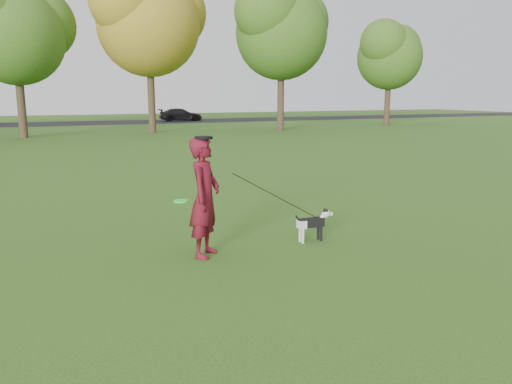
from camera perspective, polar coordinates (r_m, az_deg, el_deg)
name	(u,v)px	position (r m, az deg, el deg)	size (l,w,h in m)	color
ground	(243,246)	(8.78, -1.50, -6.16)	(120.00, 120.00, 0.00)	#285116
road	(77,123)	(47.96, -19.80, 7.40)	(120.00, 7.00, 0.02)	black
man	(205,198)	(8.06, -5.88, -0.63)	(0.71, 0.47, 1.95)	#5B0D16
dog	(314,222)	(9.03, 6.62, -3.38)	(0.78, 0.16, 0.59)	black
car_right	(181,115)	(49.48, -8.60, 8.73)	(1.69, 4.15, 1.20)	black
man_held_items	(276,196)	(8.51, 2.27, -0.48)	(2.70, 0.41, 1.56)	#20FF3D
tree_row	(60,13)	(34.23, -21.48, 18.47)	(51.74, 8.86, 12.01)	#38281C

